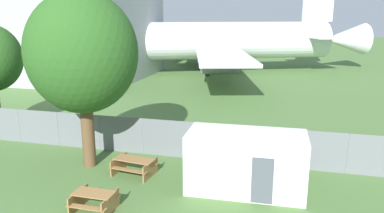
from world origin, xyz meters
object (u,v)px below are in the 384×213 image
airplane (193,41)px  picnic_bench_open_grass (134,165)px  tree_near_hangar (82,53)px  picnic_bench_near_cabin (94,200)px  portable_cabin (246,162)px

airplane → picnic_bench_open_grass: 30.41m
airplane → tree_near_hangar: size_ratio=5.16×
picnic_bench_near_cabin → picnic_bench_open_grass: bearing=87.4°
picnic_bench_open_grass → airplane: bearing=99.1°
portable_cabin → tree_near_hangar: tree_near_hangar is taller
portable_cabin → tree_near_hangar: (-7.72, 0.76, 4.25)m
airplane → portable_cabin: size_ratio=8.72×
tree_near_hangar → portable_cabin: bearing=-5.6°
picnic_bench_near_cabin → tree_near_hangar: 6.83m
portable_cabin → picnic_bench_open_grass: portable_cabin is taller
airplane → picnic_bench_open_grass: size_ratio=21.12×
portable_cabin → picnic_bench_open_grass: 5.25m
portable_cabin → picnic_bench_near_cabin: size_ratio=3.16×
portable_cabin → picnic_bench_near_cabin: bearing=-151.3°
portable_cabin → tree_near_hangar: size_ratio=0.59×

